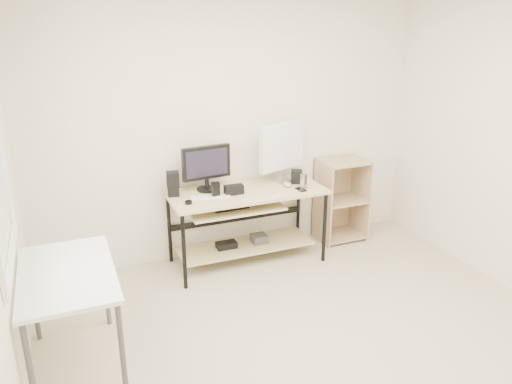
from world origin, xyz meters
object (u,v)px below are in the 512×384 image
object	(u,v)px
black_monitor	(206,165)
shelf_unit	(339,199)
desk	(244,211)
side_table	(68,283)
audio_controller	(216,189)
white_imac	(282,148)

from	to	relation	value
black_monitor	shelf_unit	bearing A→B (deg)	-5.44
desk	shelf_unit	xyz separation A→B (m)	(1.18, 0.16, -0.09)
side_table	audio_controller	size ratio (longest dim) A/B	7.03
black_monitor	side_table	bearing A→B (deg)	-143.46
black_monitor	white_imac	distance (m)	0.79
desk	shelf_unit	bearing A→B (deg)	7.77
side_table	shelf_unit	distance (m)	3.09
shelf_unit	audio_controller	distance (m)	1.54
shelf_unit	white_imac	size ratio (longest dim) A/B	1.52
shelf_unit	white_imac	xyz separation A→B (m)	(-0.71, -0.01, 0.64)
side_table	audio_controller	xyz separation A→B (m)	(1.35, 1.00, 0.15)
side_table	white_imac	bearing A→B (deg)	29.70
desk	audio_controller	bearing A→B (deg)	-169.43
audio_controller	desk	bearing A→B (deg)	4.40
side_table	black_monitor	distance (m)	1.83
side_table	desk	bearing A→B (deg)	32.65
side_table	black_monitor	bearing A→B (deg)	42.29
shelf_unit	black_monitor	bearing A→B (deg)	-179.69
desk	shelf_unit	distance (m)	1.19
side_table	black_monitor	xyz separation A→B (m)	(1.33, 1.21, 0.33)
side_table	black_monitor	world-z (taller)	black_monitor
shelf_unit	audio_controller	bearing A→B (deg)	-171.65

